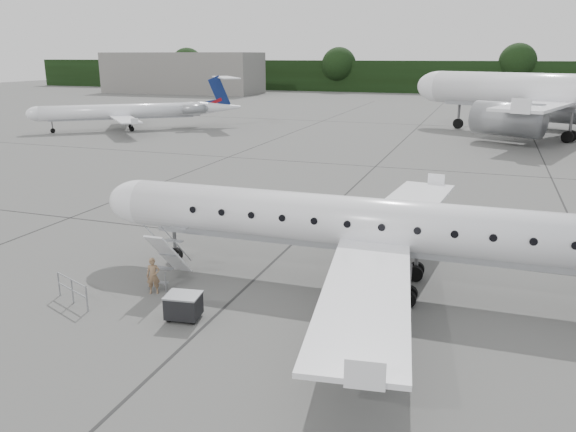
% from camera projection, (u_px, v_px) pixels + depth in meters
% --- Properties ---
extents(ground, '(320.00, 320.00, 0.00)m').
position_uv_depth(ground, '(345.00, 304.00, 21.99)').
color(ground, '#5F5F5C').
rests_on(ground, ground).
extents(treeline, '(260.00, 4.00, 8.00)m').
position_uv_depth(treeline, '(473.00, 78.00, 138.61)').
color(treeline, black).
rests_on(treeline, ground).
extents(terminal_building, '(40.00, 14.00, 10.00)m').
position_uv_depth(terminal_building, '(182.00, 73.00, 142.75)').
color(terminal_building, slate).
rests_on(terminal_building, ground).
extents(main_regional_jet, '(29.97, 21.85, 7.58)m').
position_uv_depth(main_regional_jet, '(391.00, 200.00, 22.47)').
color(main_regional_jet, white).
rests_on(main_regional_jet, ground).
extents(airstair, '(0.89, 2.33, 2.38)m').
position_uv_depth(airstair, '(169.00, 255.00, 23.84)').
color(airstair, white).
rests_on(airstair, ground).
extents(passenger, '(0.65, 0.55, 1.52)m').
position_uv_depth(passenger, '(153.00, 276.00, 22.76)').
color(passenger, '#846548').
rests_on(passenger, ground).
extents(safety_railing, '(2.06, 0.91, 1.00)m').
position_uv_depth(safety_railing, '(72.00, 291.00, 21.91)').
color(safety_railing, gray).
rests_on(safety_railing, ground).
extents(baggage_cart, '(1.33, 1.14, 1.04)m').
position_uv_depth(baggage_cart, '(184.00, 306.00, 20.58)').
color(baggage_cart, black).
rests_on(baggage_cart, ground).
extents(bg_narrowbody, '(49.51, 44.00, 14.68)m').
position_uv_depth(bg_narrowbody, '(567.00, 74.00, 63.66)').
color(bg_narrowbody, white).
rests_on(bg_narrowbody, ground).
extents(bg_regional_left, '(31.40, 30.12, 6.69)m').
position_uv_depth(bg_regional_left, '(122.00, 104.00, 71.71)').
color(bg_regional_left, white).
rests_on(bg_regional_left, ground).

